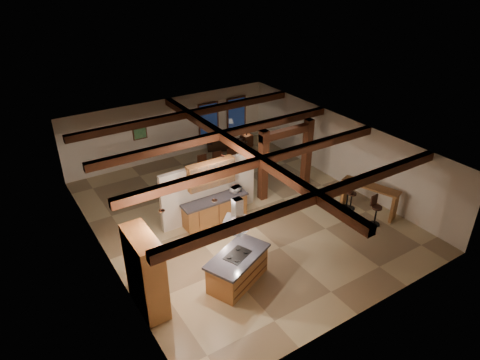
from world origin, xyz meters
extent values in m
plane|color=tan|center=(0.00, 0.00, 0.00)|extent=(12.00, 12.00, 0.00)
plane|color=beige|center=(0.00, 6.00, 1.45)|extent=(10.00, 0.00, 10.00)
plane|color=beige|center=(0.00, -6.00, 1.45)|extent=(10.00, 0.00, 10.00)
plane|color=beige|center=(-5.00, 0.00, 1.45)|extent=(0.00, 12.00, 12.00)
plane|color=beige|center=(5.00, 0.00, 1.45)|extent=(0.00, 12.00, 12.00)
plane|color=#3E2213|center=(0.00, 0.00, 2.90)|extent=(12.00, 12.00, 0.00)
cube|color=#3C210F|center=(0.00, -4.00, 2.76)|extent=(10.00, 0.25, 0.28)
cube|color=#3C210F|center=(0.00, -1.30, 2.76)|extent=(10.00, 0.25, 0.28)
cube|color=#3C210F|center=(0.00, 1.30, 2.76)|extent=(10.00, 0.25, 0.28)
cube|color=#3C210F|center=(0.00, 4.00, 2.76)|extent=(10.00, 0.25, 0.28)
cube|color=#3C210F|center=(0.00, 0.00, 2.76)|extent=(0.28, 12.00, 0.28)
cube|color=#3C210F|center=(1.40, 0.50, 1.45)|extent=(0.30, 0.30, 2.90)
cube|color=#3C210F|center=(3.60, 0.50, 1.45)|extent=(0.30, 0.30, 2.90)
cube|color=#3C210F|center=(2.50, 0.50, 2.60)|extent=(2.50, 0.28, 0.28)
cube|color=beige|center=(-1.00, 0.50, 1.10)|extent=(3.80, 0.18, 2.20)
cube|color=brown|center=(-4.67, -2.60, 1.20)|extent=(0.64, 1.60, 2.40)
cube|color=silver|center=(-4.37, -2.60, 1.15)|extent=(0.06, 0.62, 0.95)
cube|color=black|center=(-4.33, -2.60, 1.35)|extent=(0.01, 0.50, 0.28)
cube|color=brown|center=(-1.00, 0.11, 0.43)|extent=(2.40, 0.60, 0.86)
cube|color=black|center=(-1.00, 0.11, 0.90)|extent=(2.50, 0.66, 0.08)
cube|color=brown|center=(-1.00, 0.32, 1.85)|extent=(1.80, 0.34, 0.95)
cube|color=silver|center=(-1.00, 0.14, 1.85)|extent=(1.74, 0.02, 0.90)
pyramid|color=silver|center=(-2.06, -3.10, 1.73)|extent=(1.10, 1.10, 0.45)
cube|color=silver|center=(-2.06, -3.10, 2.54)|extent=(0.26, 0.22, 0.73)
cube|color=#3C210F|center=(2.00, 5.94, 1.50)|extent=(1.10, 0.05, 1.70)
cube|color=black|center=(2.00, 5.91, 1.50)|extent=(0.95, 0.02, 1.55)
cube|color=#3C210F|center=(3.60, 5.94, 1.50)|extent=(1.10, 0.05, 1.70)
cube|color=black|center=(3.60, 5.91, 1.50)|extent=(0.95, 0.02, 1.55)
cube|color=#3C210F|center=(-1.50, 5.94, 1.70)|extent=(0.65, 0.04, 0.85)
cube|color=#255737|center=(-1.50, 5.92, 1.70)|extent=(0.55, 0.01, 0.75)
cylinder|color=silver|center=(-2.60, -2.80, 2.87)|extent=(0.16, 0.16, 0.03)
cylinder|color=silver|center=(-1.00, -0.50, 2.87)|extent=(0.16, 0.16, 0.03)
cylinder|color=silver|center=(-4.00, -2.50, 2.87)|extent=(0.16, 0.16, 0.03)
cube|color=brown|center=(-2.06, -3.10, 0.45)|extent=(2.12, 1.63, 0.91)
cube|color=black|center=(-2.06, -3.10, 0.95)|extent=(2.29, 1.80, 0.08)
cube|color=black|center=(-2.06, -3.10, 1.00)|extent=(0.94, 0.80, 0.02)
imported|color=#3C1D0F|center=(0.77, 2.62, 0.32)|extent=(2.06, 1.61, 0.64)
imported|color=black|center=(2.72, 5.43, 0.29)|extent=(2.13, 1.53, 0.58)
imported|color=silver|center=(-0.10, 0.11, 1.05)|extent=(0.43, 0.32, 0.22)
cube|color=brown|center=(4.18, -2.48, 1.10)|extent=(1.23, 2.21, 0.06)
cube|color=brown|center=(4.51, -3.39, 0.54)|extent=(0.49, 0.26, 1.07)
cube|color=brown|center=(3.86, -1.57, 0.54)|extent=(0.49, 0.26, 1.07)
cube|color=#3C210F|center=(3.71, 5.13, 0.30)|extent=(0.51, 0.51, 0.60)
cylinder|color=black|center=(3.71, 5.13, 0.68)|extent=(0.06, 0.06, 0.16)
cone|color=#FFD599|center=(3.71, 5.13, 0.84)|extent=(0.28, 0.28, 0.18)
cylinder|color=black|center=(3.74, -3.23, 0.72)|extent=(0.36, 0.36, 0.07)
cube|color=black|center=(3.72, -3.06, 0.95)|extent=(0.34, 0.06, 0.40)
cylinder|color=black|center=(3.74, -3.23, 0.36)|extent=(0.06, 0.06, 0.70)
cylinder|color=black|center=(3.74, -3.23, 0.02)|extent=(0.40, 0.40, 0.03)
cylinder|color=black|center=(3.79, -1.98, 0.66)|extent=(0.33, 0.33, 0.06)
cube|color=black|center=(3.75, -1.83, 0.87)|extent=(0.31, 0.12, 0.37)
cylinder|color=black|center=(3.79, -1.98, 0.33)|extent=(0.05, 0.05, 0.64)
cylinder|color=black|center=(3.79, -1.98, 0.02)|extent=(0.37, 0.37, 0.03)
cylinder|color=black|center=(3.69, -1.87, 0.75)|extent=(0.38, 0.38, 0.07)
cube|color=black|center=(3.71, -1.70, 0.99)|extent=(0.36, 0.08, 0.42)
cylinder|color=black|center=(3.69, -1.87, 0.38)|extent=(0.06, 0.06, 0.73)
cylinder|color=black|center=(3.69, -1.87, 0.02)|extent=(0.42, 0.42, 0.03)
cube|color=#3C210F|center=(0.00, 2.00, 0.45)|extent=(0.46, 0.46, 0.06)
cube|color=#3C210F|center=(0.02, 2.21, 0.81)|extent=(0.42, 0.10, 0.74)
cylinder|color=#3C210F|center=(-0.19, 1.86, 0.21)|extent=(0.05, 0.05, 0.42)
cylinder|color=#3C210F|center=(0.15, 1.82, 0.21)|extent=(0.05, 0.05, 0.42)
cylinder|color=#3C210F|center=(-0.15, 2.19, 0.21)|extent=(0.05, 0.05, 0.42)
cylinder|color=#3C210F|center=(0.19, 2.15, 0.21)|extent=(0.05, 0.05, 0.42)
cube|color=#3C210F|center=(0.15, 3.38, 0.45)|extent=(0.46, 0.46, 0.06)
cube|color=#3C210F|center=(0.13, 3.18, 0.81)|extent=(0.42, 0.10, 0.74)
cylinder|color=#3C210F|center=(0.34, 3.53, 0.21)|extent=(0.05, 0.05, 0.42)
cylinder|color=#3C210F|center=(0.01, 3.57, 0.21)|extent=(0.05, 0.05, 0.42)
cylinder|color=#3C210F|center=(0.30, 3.20, 0.21)|extent=(0.05, 0.05, 0.42)
cylinder|color=#3C210F|center=(-0.03, 3.23, 0.21)|extent=(0.05, 0.05, 0.42)
cube|color=#3C210F|center=(0.69, 1.93, 0.45)|extent=(0.46, 0.46, 0.06)
cube|color=#3C210F|center=(0.71, 2.13, 0.81)|extent=(0.42, 0.10, 0.74)
cylinder|color=#3C210F|center=(0.50, 1.78, 0.21)|extent=(0.05, 0.05, 0.42)
cylinder|color=#3C210F|center=(0.84, 1.74, 0.21)|extent=(0.05, 0.05, 0.42)
cylinder|color=#3C210F|center=(0.54, 2.11, 0.21)|extent=(0.05, 0.05, 0.42)
cylinder|color=#3C210F|center=(0.87, 2.08, 0.21)|extent=(0.05, 0.05, 0.42)
cube|color=#3C210F|center=(0.84, 3.30, 0.45)|extent=(0.46, 0.46, 0.06)
cube|color=#3C210F|center=(0.82, 3.10, 0.81)|extent=(0.42, 0.10, 0.74)
cylinder|color=#3C210F|center=(1.03, 3.45, 0.21)|extent=(0.05, 0.05, 0.42)
cylinder|color=#3C210F|center=(0.69, 3.49, 0.21)|extent=(0.05, 0.05, 0.42)
cylinder|color=#3C210F|center=(0.99, 3.12, 0.21)|extent=(0.05, 0.05, 0.42)
cylinder|color=#3C210F|center=(0.66, 3.16, 0.21)|extent=(0.05, 0.05, 0.42)
cube|color=#3C210F|center=(1.38, 1.85, 0.45)|extent=(0.46, 0.46, 0.06)
cube|color=#3C210F|center=(1.40, 2.06, 0.81)|extent=(0.42, 0.10, 0.74)
cylinder|color=#3C210F|center=(1.19, 1.70, 0.21)|extent=(0.05, 0.05, 0.42)
cylinder|color=#3C210F|center=(1.52, 1.66, 0.21)|extent=(0.05, 0.05, 0.42)
cylinder|color=#3C210F|center=(1.23, 2.04, 0.21)|extent=(0.05, 0.05, 0.42)
cylinder|color=#3C210F|center=(1.56, 2.00, 0.21)|extent=(0.05, 0.05, 0.42)
cube|color=#3C210F|center=(1.53, 3.23, 0.45)|extent=(0.46, 0.46, 0.06)
cube|color=#3C210F|center=(1.51, 3.02, 0.81)|extent=(0.42, 0.10, 0.74)
cylinder|color=#3C210F|center=(1.72, 3.38, 0.21)|extent=(0.05, 0.05, 0.42)
cylinder|color=#3C210F|center=(1.38, 3.41, 0.21)|extent=(0.05, 0.05, 0.42)
cylinder|color=#3C210F|center=(1.68, 3.04, 0.21)|extent=(0.05, 0.05, 0.42)
cylinder|color=#3C210F|center=(1.34, 3.08, 0.21)|extent=(0.05, 0.05, 0.42)
camera|label=1|loc=(-7.33, -11.44, 8.85)|focal=32.00mm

